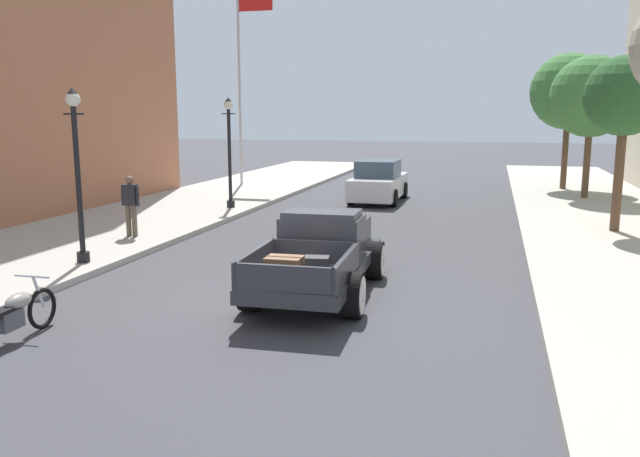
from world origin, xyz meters
name	(u,v)px	position (x,y,z in m)	size (l,w,h in m)	color
ground_plane	(288,298)	(0.00, 0.00, 0.00)	(140.00, 140.00, 0.00)	#3D3D42
hotrod_truck_gunmetal	(321,253)	(0.46, 0.74, 0.75)	(2.31, 4.99, 1.58)	#333338
motorcycle_parked	(10,316)	(-3.29, -3.40, 0.44)	(0.62, 2.12, 0.93)	black
car_background_white	(379,182)	(-0.69, 13.76, 0.77)	(1.90, 4.32, 1.65)	silver
pedestrian_sidewalk_left	(131,202)	(-5.77, 4.06, 1.09)	(0.53, 0.22, 1.65)	brown
street_lamp_near	(77,163)	(-5.16, 1.02, 2.39)	(0.50, 0.32, 3.85)	black
street_lamp_far	(229,144)	(-5.33, 9.86, 2.39)	(0.50, 0.32, 3.85)	black
flagpole	(244,62)	(-7.63, 17.10, 5.77)	(1.74, 0.16, 9.16)	#B2B2B7
street_tree_second	(625,97)	(7.07, 8.39, 3.89)	(2.21, 2.21, 4.89)	brown
street_tree_third	(592,97)	(7.21, 15.96, 4.09)	(3.14, 3.14, 5.52)	brown
street_tree_farthest	(569,92)	(6.70, 19.09, 4.38)	(3.30, 3.30, 5.89)	brown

